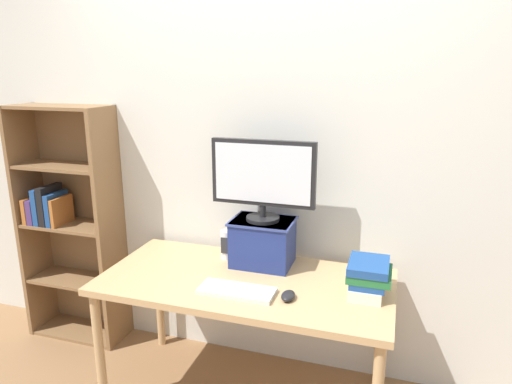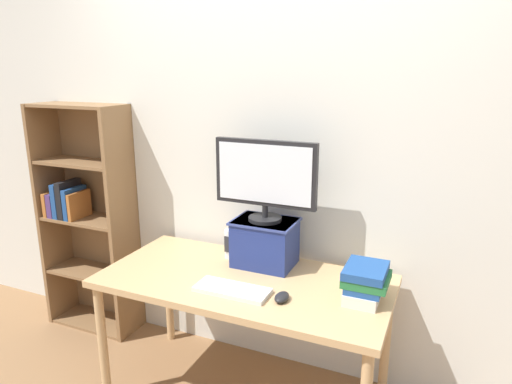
# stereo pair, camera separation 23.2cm
# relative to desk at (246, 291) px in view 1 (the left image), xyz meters

# --- Properties ---
(back_wall) EXTENTS (7.00, 0.08, 2.60)m
(back_wall) POSITION_rel_desk_xyz_m (0.00, 0.45, 0.65)
(back_wall) COLOR silver
(back_wall) RESTS_ON ground_plane
(desk) EXTENTS (1.51, 0.73, 0.72)m
(desk) POSITION_rel_desk_xyz_m (0.00, 0.00, 0.00)
(desk) COLOR tan
(desk) RESTS_ON ground_plane
(bookshelf_unit) EXTENTS (0.65, 0.28, 1.57)m
(bookshelf_unit) POSITION_rel_desk_xyz_m (-1.33, 0.29, 0.15)
(bookshelf_unit) COLOR olive
(bookshelf_unit) RESTS_ON ground_plane
(riser_box) EXTENTS (0.34, 0.26, 0.26)m
(riser_box) POSITION_rel_desk_xyz_m (0.03, 0.21, 0.21)
(riser_box) COLOR navy
(riser_box) RESTS_ON desk
(computer_monitor) EXTENTS (0.57, 0.18, 0.44)m
(computer_monitor) POSITION_rel_desk_xyz_m (0.03, 0.20, 0.57)
(computer_monitor) COLOR black
(computer_monitor) RESTS_ON riser_box
(keyboard) EXTENTS (0.37, 0.15, 0.02)m
(keyboard) POSITION_rel_desk_xyz_m (0.01, -0.16, 0.08)
(keyboard) COLOR silver
(keyboard) RESTS_ON desk
(computer_mouse) EXTENTS (0.06, 0.10, 0.04)m
(computer_mouse) POSITION_rel_desk_xyz_m (0.26, -0.15, 0.09)
(computer_mouse) COLOR black
(computer_mouse) RESTS_ON desk
(book_stack) EXTENTS (0.20, 0.24, 0.17)m
(book_stack) POSITION_rel_desk_xyz_m (0.62, 0.02, 0.16)
(book_stack) COLOR silver
(book_stack) RESTS_ON desk
(desk_speaker) EXTENTS (0.07, 0.08, 0.17)m
(desk_speaker) POSITION_rel_desk_xyz_m (-0.19, 0.22, 0.16)
(desk_speaker) COLOR silver
(desk_speaker) RESTS_ON desk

